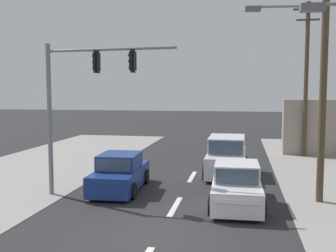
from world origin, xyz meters
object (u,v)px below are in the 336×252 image
(utility_pole_background_right, at_px, (306,76))
(sedan_kerbside_parked, at_px, (236,186))
(utility_pole_midground_right, at_px, (321,58))
(traffic_signal_mast, at_px, (79,91))
(sedan_crossing_left, at_px, (120,174))
(suv_receding_far, at_px, (227,157))

(utility_pole_background_right, xyz_separation_m, sedan_kerbside_parked, (-4.10, -11.67, -4.36))
(utility_pole_midground_right, xyz_separation_m, traffic_signal_mast, (-8.98, -0.93, -1.22))
(sedan_kerbside_parked, xyz_separation_m, sedan_crossing_left, (-4.83, 1.30, 0.00))
(sedan_crossing_left, bearing_deg, traffic_signal_mast, -133.86)
(traffic_signal_mast, height_order, suv_receding_far, traffic_signal_mast)
(utility_pole_midground_right, relative_size, traffic_signal_mast, 1.67)
(utility_pole_midground_right, relative_size, sedan_crossing_left, 2.32)
(sedan_kerbside_parked, bearing_deg, utility_pole_midground_right, 17.94)
(traffic_signal_mast, height_order, sedan_kerbside_parked, traffic_signal_mast)
(suv_receding_far, bearing_deg, utility_pole_background_right, 54.03)
(utility_pole_background_right, xyz_separation_m, sedan_crossing_left, (-8.93, -10.37, -4.36))
(sedan_crossing_left, bearing_deg, utility_pole_background_right, 49.29)
(sedan_kerbside_parked, distance_m, sedan_crossing_left, 5.00)
(suv_receding_far, bearing_deg, sedan_kerbside_parked, -84.01)
(utility_pole_midground_right, bearing_deg, sedan_crossing_left, 177.42)
(utility_pole_background_right, bearing_deg, suv_receding_far, -125.97)
(traffic_signal_mast, bearing_deg, utility_pole_midground_right, 5.88)
(traffic_signal_mast, relative_size, sedan_kerbside_parked, 1.40)
(utility_pole_midground_right, height_order, suv_receding_far, utility_pole_midground_right)
(sedan_kerbside_parked, height_order, sedan_crossing_left, same)
(utility_pole_background_right, relative_size, traffic_signal_mast, 1.61)
(utility_pole_background_right, height_order, sedan_kerbside_parked, utility_pole_background_right)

